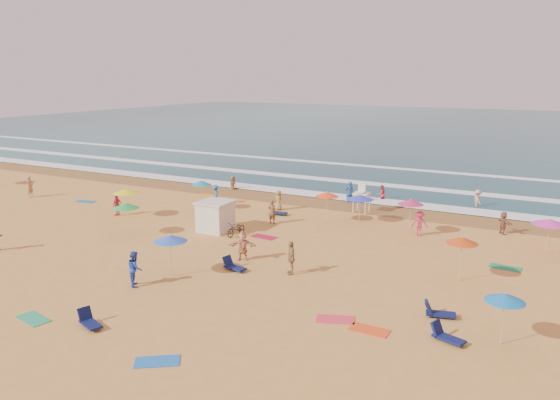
% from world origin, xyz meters
% --- Properties ---
extents(ground, '(220.00, 220.00, 0.00)m').
position_xyz_m(ground, '(0.00, 0.00, 0.00)').
color(ground, gold).
rests_on(ground, ground).
extents(ocean, '(220.00, 140.00, 0.18)m').
position_xyz_m(ocean, '(0.00, 84.00, 0.00)').
color(ocean, '#0C4756').
rests_on(ocean, ground).
extents(wet_sand, '(220.00, 220.00, 0.00)m').
position_xyz_m(wet_sand, '(0.00, 12.50, 0.01)').
color(wet_sand, olive).
rests_on(wet_sand, ground).
extents(surf_foam, '(200.00, 18.70, 0.05)m').
position_xyz_m(surf_foam, '(0.00, 21.32, 0.10)').
color(surf_foam, white).
rests_on(surf_foam, ground).
extents(cabana, '(2.00, 2.00, 2.00)m').
position_xyz_m(cabana, '(-4.50, 1.16, 1.00)').
color(cabana, silver).
rests_on(cabana, ground).
extents(cabana_roof, '(2.20, 2.20, 0.12)m').
position_xyz_m(cabana_roof, '(-4.50, 1.16, 2.06)').
color(cabana_roof, silver).
rests_on(cabana_roof, cabana).
extents(bicycle, '(0.82, 1.86, 0.95)m').
position_xyz_m(bicycle, '(-2.60, 0.86, 0.47)').
color(bicycle, black).
rests_on(bicycle, ground).
extents(lifeguard_stand, '(1.20, 1.20, 2.10)m').
position_xyz_m(lifeguard_stand, '(2.70, 10.91, 1.05)').
color(lifeguard_stand, white).
rests_on(lifeguard_stand, ground).
extents(beach_umbrellas, '(57.17, 27.53, 0.71)m').
position_xyz_m(beach_umbrellas, '(-2.07, -0.02, 2.12)').
color(beach_umbrellas, '#FF491A').
rests_on(beach_umbrellas, ground).
extents(loungers, '(43.30, 21.70, 0.34)m').
position_xyz_m(loungers, '(6.61, -4.77, 0.17)').
color(loungers, '#0F174E').
rests_on(loungers, ground).
extents(towels, '(43.29, 26.35, 0.03)m').
position_xyz_m(towels, '(0.53, -3.22, 0.01)').
color(towels, '#BC4517').
rests_on(towels, ground).
extents(beachgoers, '(43.58, 27.37, 2.13)m').
position_xyz_m(beachgoers, '(-2.79, 3.72, 0.82)').
color(beachgoers, '#965B45').
rests_on(beachgoers, ground).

